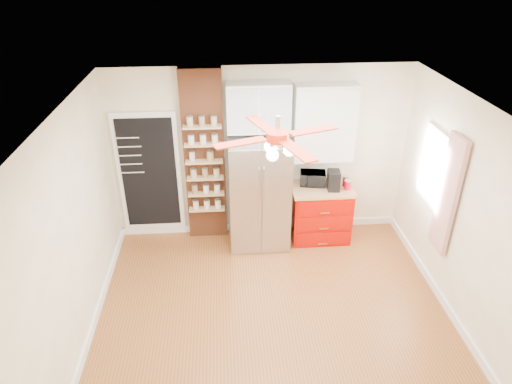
{
  "coord_description": "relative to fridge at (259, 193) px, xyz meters",
  "views": [
    {
      "loc": [
        -0.57,
        -4.37,
        4.18
      ],
      "look_at": [
        -0.15,
        0.9,
        1.29
      ],
      "focal_mm": 32.0,
      "sensor_mm": 36.0,
      "label": 1
    }
  ],
  "objects": [
    {
      "name": "canister_left",
      "position": [
        1.34,
        -0.04,
        0.1
      ],
      "size": [
        0.13,
        0.13,
        0.14
      ],
      "primitive_type": "cylinder",
      "rotation": [
        0.0,
        0.0,
        0.36
      ],
      "color": "red",
      "rests_on": "red_cabinet"
    },
    {
      "name": "ceiling",
      "position": [
        0.05,
        -1.63,
        1.83
      ],
      "size": [
        4.5,
        4.5,
        0.0
      ],
      "primitive_type": "plane",
      "color": "white",
      "rests_on": "wall_back"
    },
    {
      "name": "wall_right",
      "position": [
        2.3,
        -1.63,
        0.48
      ],
      "size": [
        0.02,
        4.0,
        2.7
      ],
      "primitive_type": "cube",
      "color": "#FFF9CD",
      "rests_on": "floor"
    },
    {
      "name": "canister_right",
      "position": [
        1.34,
        0.08,
        0.1
      ],
      "size": [
        0.1,
        0.1,
        0.15
      ],
      "primitive_type": "cylinder",
      "rotation": [
        0.0,
        0.0,
        0.08
      ],
      "color": "#BA0A22",
      "rests_on": "red_cabinet"
    },
    {
      "name": "pantry_jar_beans",
      "position": [
        -0.71,
        0.13,
        0.57
      ],
      "size": [
        0.12,
        0.12,
        0.14
      ],
      "primitive_type": "cylinder",
      "rotation": [
        0.0,
        0.0,
        -0.25
      ],
      "color": "olive",
      "rests_on": "brick_pillar"
    },
    {
      "name": "upper_shelf_unit",
      "position": [
        0.97,
        0.22,
        1.0
      ],
      "size": [
        0.9,
        0.3,
        1.15
      ],
      "primitive_type": "cube",
      "color": "white",
      "rests_on": "wall_back"
    },
    {
      "name": "floor",
      "position": [
        0.05,
        -1.63,
        -0.88
      ],
      "size": [
        4.5,
        4.5,
        0.0
      ],
      "primitive_type": "plane",
      "color": "brown",
      "rests_on": "ground"
    },
    {
      "name": "wall_left",
      "position": [
        -2.2,
        -1.63,
        0.48
      ],
      "size": [
        0.02,
        4.0,
        2.7
      ],
      "primitive_type": "cube",
      "color": "#FFF9CD",
      "rests_on": "floor"
    },
    {
      "name": "curtain",
      "position": [
        2.23,
        -1.28,
        0.57
      ],
      "size": [
        0.06,
        0.4,
        1.55
      ],
      "primitive_type": "cube",
      "color": "#AC2717",
      "rests_on": "wall_right"
    },
    {
      "name": "upper_glass_cabinet",
      "position": [
        0.0,
        0.2,
        1.27
      ],
      "size": [
        0.9,
        0.35,
        0.7
      ],
      "primitive_type": "cube",
      "color": "white",
      "rests_on": "wall_back"
    },
    {
      "name": "wall_front",
      "position": [
        0.05,
        -3.63,
        0.48
      ],
      "size": [
        4.5,
        0.02,
        2.7
      ],
      "primitive_type": "cube",
      "color": "#FFF9CD",
      "rests_on": "floor"
    },
    {
      "name": "coffee_maker",
      "position": [
        1.12,
        -0.02,
        0.18
      ],
      "size": [
        0.2,
        0.24,
        0.3
      ],
      "primitive_type": "cube",
      "rotation": [
        0.0,
        0.0,
        -0.1
      ],
      "color": "black",
      "rests_on": "red_cabinet"
    },
    {
      "name": "ceiling_fan",
      "position": [
        0.05,
        -1.63,
        1.55
      ],
      "size": [
        1.4,
        1.4,
        0.44
      ],
      "color": "silver",
      "rests_on": "ceiling"
    },
    {
      "name": "fridge",
      "position": [
        0.0,
        0.0,
        0.0
      ],
      "size": [
        0.9,
        0.7,
        1.75
      ],
      "primitive_type": "cube",
      "color": "#AAABAF",
      "rests_on": "floor"
    },
    {
      "name": "window",
      "position": [
        2.28,
        -0.73,
        0.68
      ],
      "size": [
        0.04,
        0.75,
        1.05
      ],
      "primitive_type": "cube",
      "color": "white",
      "rests_on": "wall_right"
    },
    {
      "name": "red_cabinet",
      "position": [
        0.97,
        0.05,
        -0.42
      ],
      "size": [
        0.94,
        0.64,
        0.9
      ],
      "color": "#AA0901",
      "rests_on": "floor"
    },
    {
      "name": "wall_back",
      "position": [
        0.05,
        0.37,
        0.48
      ],
      "size": [
        4.5,
        0.02,
        2.7
      ],
      "primitive_type": "cube",
      "color": "#FFF9CD",
      "rests_on": "floor"
    },
    {
      "name": "brick_pillar",
      "position": [
        -0.8,
        0.29,
        0.48
      ],
      "size": [
        0.6,
        0.16,
        2.7
      ],
      "primitive_type": "cube",
      "color": "brown",
      "rests_on": "floor"
    },
    {
      "name": "pantry_jar_oats",
      "position": [
        -0.98,
        0.16,
        0.57
      ],
      "size": [
        0.11,
        0.11,
        0.14
      ],
      "primitive_type": "cylinder",
      "rotation": [
        0.0,
        0.0,
        0.43
      ],
      "color": "beige",
      "rests_on": "brick_pillar"
    },
    {
      "name": "toaster_oven",
      "position": [
        0.84,
        0.16,
        0.13
      ],
      "size": [
        0.42,
        0.31,
        0.21
      ],
      "primitive_type": "imported",
      "rotation": [
        0.0,
        0.0,
        -0.15
      ],
      "color": "black",
      "rests_on": "red_cabinet"
    },
    {
      "name": "chalkboard",
      "position": [
        -1.65,
        0.33,
        0.23
      ],
      "size": [
        0.95,
        0.05,
        1.95
      ],
      "color": "white",
      "rests_on": "wall_back"
    }
  ]
}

